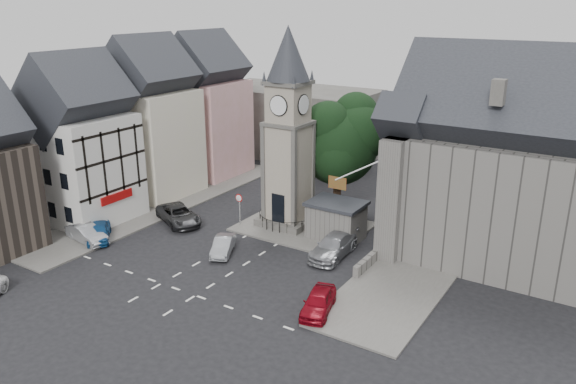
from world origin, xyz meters
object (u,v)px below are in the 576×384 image
Objects in this scene: clock_tower at (288,130)px; car_east_red at (318,302)px; stone_shelter at (336,220)px; pedestrian at (402,243)px; car_west_blue at (99,232)px.

clock_tower reaches higher than car_east_red.
stone_shelter reaches higher than pedestrian.
car_west_blue is at bearing 164.23° from car_east_red.
stone_shelter reaches higher than car_east_red.
car_east_red is (19.98, -0.18, -0.01)m from car_west_blue.
pedestrian is at bearing 68.91° from car_east_red.
pedestrian is (21.08, 10.57, 0.06)m from car_west_blue.
car_east_red is at bearing -45.89° from car_west_blue.
clock_tower is at bearing -0.44° from car_west_blue.
car_west_blue reaches higher than car_east_red.
clock_tower is at bearing 114.52° from car_east_red.
clock_tower is 10.69× the size of pedestrian.
pedestrian is (1.10, 10.75, 0.07)m from car_east_red.
clock_tower is 8.15m from stone_shelter.
stone_shelter is 1.06× the size of car_east_red.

